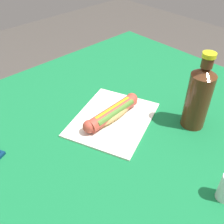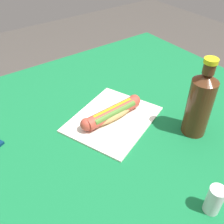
% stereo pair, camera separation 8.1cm
% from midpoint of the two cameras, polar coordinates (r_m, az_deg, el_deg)
% --- Properties ---
extents(dining_table, '(1.08, 0.96, 0.76)m').
position_cam_midpoint_polar(dining_table, '(0.93, -0.51, -7.04)').
color(dining_table, brown).
rests_on(dining_table, ground).
extents(paper_wrapper, '(0.34, 0.31, 0.01)m').
position_cam_midpoint_polar(paper_wrapper, '(0.82, -2.80, -1.58)').
color(paper_wrapper, silver).
rests_on(paper_wrapper, dining_table).
extents(hot_dog, '(0.23, 0.06, 0.05)m').
position_cam_midpoint_polar(hot_dog, '(0.81, -2.81, -0.17)').
color(hot_dog, tan).
rests_on(hot_dog, paper_wrapper).
extents(soda_bottle, '(0.07, 0.07, 0.24)m').
position_cam_midpoint_polar(soda_bottle, '(0.77, 15.89, 3.25)').
color(soda_bottle, '#4C2814').
rests_on(soda_bottle, dining_table).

